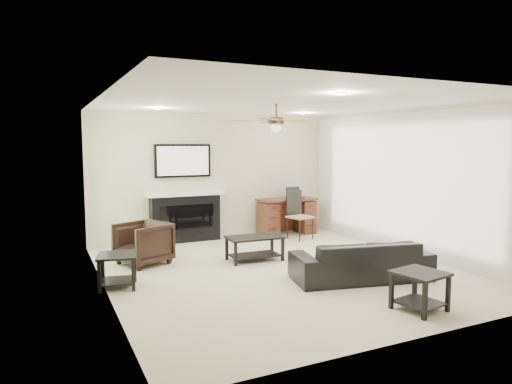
% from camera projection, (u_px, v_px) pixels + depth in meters
% --- Properties ---
extents(room_shell, '(5.50, 5.54, 2.52)m').
position_uv_depth(room_shell, '(288.00, 159.00, 6.89)').
color(room_shell, beige).
rests_on(room_shell, ground).
extents(sofa, '(2.04, 1.15, 0.56)m').
position_uv_depth(sofa, '(361.00, 260.00, 6.41)').
color(sofa, black).
rests_on(sofa, ground).
extents(armchair, '(0.96, 0.95, 0.67)m').
position_uv_depth(armchair, '(143.00, 243.00, 7.22)').
color(armchair, black).
rests_on(armchair, ground).
extents(coffee_table, '(0.92, 0.54, 0.40)m').
position_uv_depth(coffee_table, '(255.00, 248.00, 7.47)').
color(coffee_table, black).
rests_on(coffee_table, ground).
extents(end_table_near, '(0.60, 0.60, 0.45)m').
position_uv_depth(end_table_near, '(420.00, 291.00, 5.22)').
color(end_table_near, black).
rests_on(end_table_near, ground).
extents(end_table_left, '(0.60, 0.60, 0.45)m').
position_uv_depth(end_table_left, '(118.00, 271.00, 6.06)').
color(end_table_left, black).
rests_on(end_table_left, ground).
extents(fireplace_unit, '(1.52, 0.34, 1.91)m').
position_uv_depth(fireplace_unit, '(185.00, 193.00, 8.85)').
color(fireplace_unit, black).
rests_on(fireplace_unit, ground).
extents(desk, '(1.22, 0.56, 0.76)m').
position_uv_depth(desk, '(287.00, 216.00, 9.63)').
color(desk, '#3E180F').
rests_on(desk, ground).
extents(desk_chair, '(0.50, 0.52, 0.97)m').
position_uv_depth(desk_chair, '(300.00, 215.00, 9.13)').
color(desk_chair, black).
rests_on(desk_chair, ground).
extents(laptop, '(0.33, 0.24, 0.23)m').
position_uv_depth(laptop, '(296.00, 193.00, 9.65)').
color(laptop, black).
rests_on(laptop, desk).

